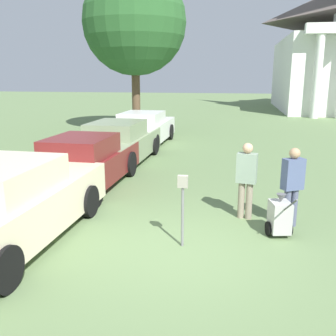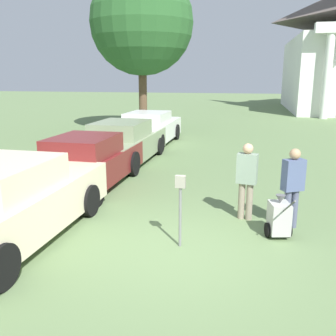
% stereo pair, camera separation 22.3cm
% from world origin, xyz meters
% --- Properties ---
extents(ground_plane, '(120.00, 120.00, 0.00)m').
position_xyz_m(ground_plane, '(0.00, 0.00, 0.00)').
color(ground_plane, '#607A4C').
extents(parked_car_cream, '(2.05, 4.91, 1.56)m').
position_xyz_m(parked_car_cream, '(-3.18, -0.24, 0.72)').
color(parked_car_cream, beige).
rests_on(parked_car_cream, ground_plane).
extents(parked_car_maroon, '(1.98, 4.70, 1.45)m').
position_xyz_m(parked_car_maroon, '(-3.18, 3.28, 0.68)').
color(parked_car_maroon, maroon).
rests_on(parked_car_maroon, ground_plane).
extents(parked_car_sage, '(2.09, 5.17, 1.48)m').
position_xyz_m(parked_car_sage, '(-3.18, 6.38, 0.69)').
color(parked_car_sage, gray).
rests_on(parked_car_sage, ground_plane).
extents(parked_car_white, '(2.12, 5.14, 1.46)m').
position_xyz_m(parked_car_white, '(-3.18, 10.04, 0.70)').
color(parked_car_white, silver).
rests_on(parked_car_white, ground_plane).
extents(parking_meter, '(0.18, 0.09, 1.33)m').
position_xyz_m(parking_meter, '(-0.04, 0.18, 0.93)').
color(parking_meter, slate).
rests_on(parking_meter, ground_plane).
extents(person_worker, '(0.45, 0.29, 1.66)m').
position_xyz_m(person_worker, '(1.11, 1.77, 0.94)').
color(person_worker, gray).
rests_on(person_worker, ground_plane).
extents(person_supervisor, '(0.47, 0.39, 1.65)m').
position_xyz_m(person_supervisor, '(2.01, 1.47, 0.93)').
color(person_supervisor, '#515670').
rests_on(person_supervisor, ground_plane).
extents(equipment_cart, '(0.52, 1.00, 1.00)m').
position_xyz_m(equipment_cart, '(1.74, 0.96, 0.39)').
color(equipment_cart, '#B2B2AD').
rests_on(equipment_cart, ground_plane).
extents(church, '(8.89, 15.34, 23.32)m').
position_xyz_m(church, '(9.07, 29.70, 5.75)').
color(church, white).
rests_on(church, ground_plane).
extents(shade_tree, '(5.37, 5.37, 8.36)m').
position_xyz_m(shade_tree, '(-4.48, 13.84, 5.66)').
color(shade_tree, brown).
rests_on(shade_tree, ground_plane).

